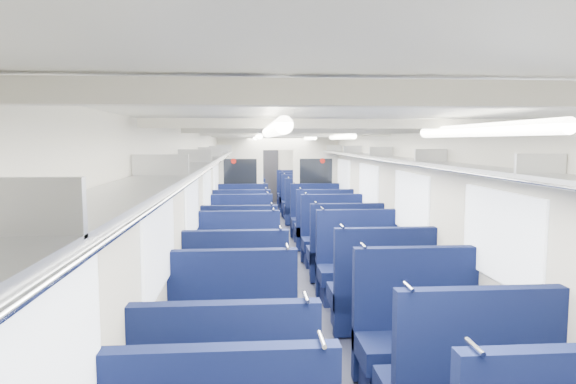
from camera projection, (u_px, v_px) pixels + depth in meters
floor at (286, 260)px, 9.36m from camera, size 2.80×18.00×0.01m
ceiling at (286, 133)px, 9.13m from camera, size 2.80×18.00×0.01m
wall_left at (209, 198)px, 9.14m from camera, size 0.02×18.00×2.35m
dado_left at (211, 243)px, 9.22m from camera, size 0.03×17.90×0.70m
wall_right at (362, 197)px, 9.35m from camera, size 0.02×18.00×2.35m
dado_right at (360, 241)px, 9.43m from camera, size 0.03×17.90×0.70m
wall_far at (268, 170)px, 18.17m from camera, size 2.80×0.02×2.35m
luggage_rack_left at (219, 154)px, 9.07m from camera, size 0.36×17.40×0.18m
luggage_rack_right at (352, 154)px, 9.26m from camera, size 0.36×17.40×0.18m
windows at (288, 186)px, 8.77m from camera, size 2.78×15.60×0.75m
ceiling_fittings at (287, 136)px, 8.87m from camera, size 2.70×16.06×0.11m
end_door at (268, 175)px, 18.13m from camera, size 0.75×0.06×2.00m
bulkhead at (278, 183)px, 11.73m from camera, size 2.80×0.10×2.35m
seat_6 at (233, 350)px, 4.39m from camera, size 1.15×0.64×1.28m
seat_7 at (420, 345)px, 4.50m from camera, size 1.15×0.64×1.28m
seat_8 at (236, 303)px, 5.68m from camera, size 1.15×0.64×1.28m
seat_9 at (381, 298)px, 5.84m from camera, size 1.15×0.64×1.28m
seat_10 at (239, 274)px, 6.88m from camera, size 1.15×0.64×1.28m
seat_11 at (359, 272)px, 7.01m from camera, size 1.15×0.64×1.28m
seat_12 at (240, 259)px, 7.79m from camera, size 1.15×0.64×1.28m
seat_13 at (345, 255)px, 8.02m from camera, size 1.15×0.64×1.28m
seat_14 at (241, 242)px, 9.06m from camera, size 1.15×0.64×1.28m
seat_15 at (334, 242)px, 9.07m from camera, size 1.15×0.64×1.28m
seat_16 at (242, 231)px, 10.22m from camera, size 1.15×0.64×1.28m
seat_17 at (323, 230)px, 10.29m from camera, size 1.15×0.64×1.28m
seat_18 at (242, 223)px, 11.26m from camera, size 1.15×0.64×1.28m
seat_19 at (316, 222)px, 11.39m from camera, size 1.15×0.64×1.28m
seat_20 at (243, 210)px, 13.26m from camera, size 1.15×0.64×1.28m
seat_21 at (306, 210)px, 13.36m from camera, size 1.15×0.64×1.28m
seat_22 at (244, 205)px, 14.42m from camera, size 1.15×0.64×1.28m
seat_23 at (302, 204)px, 14.54m from camera, size 1.15×0.64×1.28m
seat_24 at (244, 200)px, 15.52m from camera, size 1.15×0.64×1.28m
seat_25 at (297, 199)px, 15.79m from camera, size 1.15×0.64×1.28m
seat_26 at (244, 195)px, 16.90m from camera, size 1.15×0.64×1.28m
seat_27 at (294, 196)px, 16.81m from camera, size 1.15×0.64×1.28m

